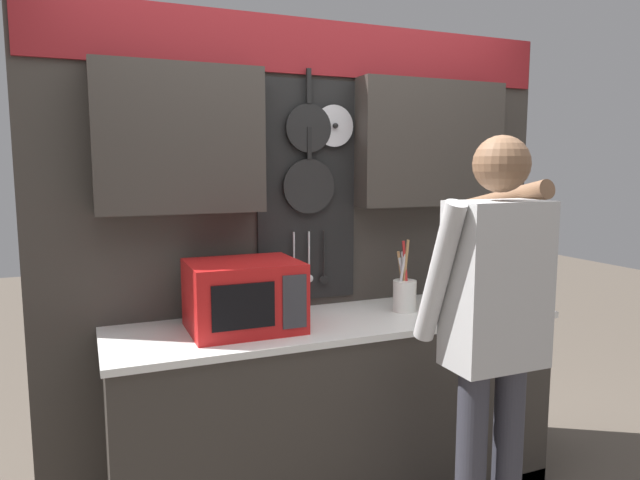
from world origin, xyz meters
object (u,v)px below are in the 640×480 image
object	(u,v)px
microwave	(244,295)
utensil_crock	(404,293)
person	(493,317)
knife_block	(447,286)

from	to	relation	value
microwave	utensil_crock	world-z (taller)	utensil_crock
microwave	person	xyz separation A→B (m)	(0.82, -0.65, -0.02)
knife_block	person	xyz separation A→B (m)	(-0.25, -0.65, 0.02)
knife_block	utensil_crock	xyz separation A→B (m)	(-0.25, 0.00, -0.01)
person	knife_block	bearing A→B (deg)	69.27
microwave	person	size ratio (longest dim) A/B	0.27
utensil_crock	microwave	bearing A→B (deg)	-179.84
microwave	utensil_crock	size ratio (longest dim) A/B	1.33
person	microwave	bearing A→B (deg)	141.35
utensil_crock	person	xyz separation A→B (m)	(0.00, -0.66, 0.04)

